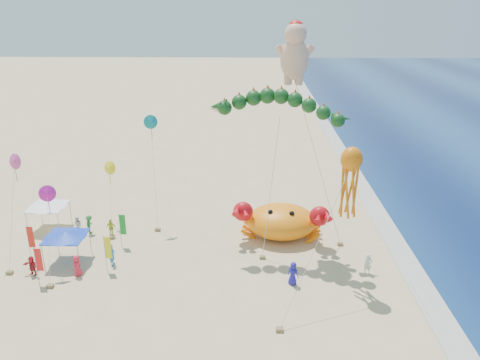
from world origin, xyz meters
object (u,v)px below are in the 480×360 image
octopus_kite (350,177)px  canopy_blue (65,234)px  cherub_kite (295,52)px  canopy_white (47,204)px  dragon_kite (278,110)px  crab_inflatable (281,221)px

octopus_kite → canopy_blue: size_ratio=3.13×
cherub_kite → canopy_white: bearing=178.9°
dragon_kite → cherub_kite: cherub_kite is taller
crab_inflatable → octopus_kite: (4.33, -6.87, 6.81)m
octopus_kite → canopy_white: octopus_kite is taller
crab_inflatable → octopus_kite: size_ratio=0.80×
cherub_kite → canopy_blue: (-18.72, -5.59, -14.11)m
cherub_kite → canopy_white: cherub_kite is taller
dragon_kite → canopy_blue: 20.16m
dragon_kite → cherub_kite: size_ratio=0.71×
dragon_kite → octopus_kite: bearing=-45.5°
canopy_white → crab_inflatable: bearing=-3.2°
cherub_kite → canopy_white: size_ratio=5.40×
octopus_kite → canopy_blue: octopus_kite is taller
canopy_blue → crab_inflatable: bearing=14.9°
crab_inflatable → octopus_kite: 10.60m
dragon_kite → octopus_kite: size_ratio=1.26×
dragon_kite → cherub_kite: bearing=61.8°
canopy_blue → canopy_white: same height
canopy_blue → canopy_white: size_ratio=0.98×
crab_inflatable → cherub_kite: 14.94m
cherub_kite → octopus_kite: bearing=-64.5°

